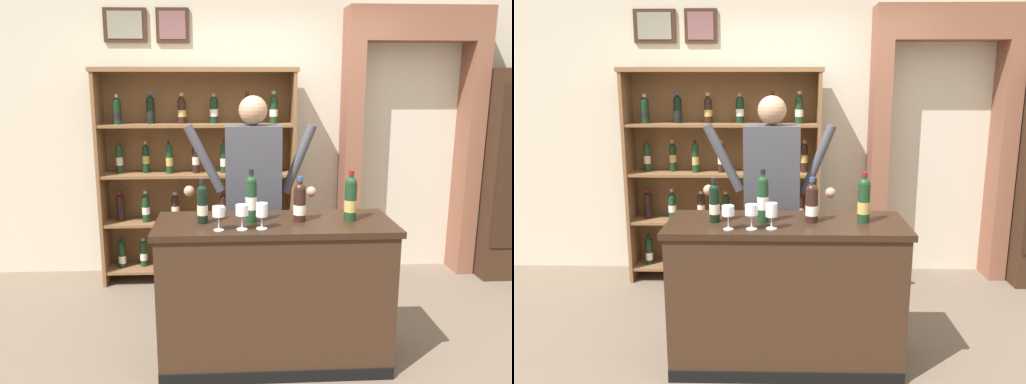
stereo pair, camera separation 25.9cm
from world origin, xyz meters
TOP-DOWN VIEW (x-y plane):
  - ground_plane at (0.00, 0.00)m, footprint 14.00×14.00m
  - back_wall at (-0.00, 1.82)m, footprint 12.00×0.19m
  - wine_shelf at (-0.58, 1.51)m, footprint 1.79×0.35m
  - archway_doorway at (1.42, 1.69)m, footprint 1.30×0.45m
  - tasting_counter at (-0.01, -0.00)m, footprint 1.52×0.57m
  - shopkeeper at (-0.12, 0.63)m, footprint 1.00×0.22m
  - tasting_bottle_chianti at (-0.47, -0.01)m, footprint 0.07×0.07m
  - tasting_bottle_rosso at (-0.16, -0.02)m, footprint 0.07×0.07m
  - tasting_bottle_vin_santo at (0.15, 0.00)m, footprint 0.08×0.08m
  - tasting_bottle_riserva at (0.47, 0.00)m, footprint 0.08×0.08m
  - wine_glass_left at (-0.11, -0.16)m, footprint 0.07×0.07m
  - wine_glass_right at (-0.23, -0.17)m, footprint 0.08×0.08m
  - wine_glass_center at (-0.37, -0.18)m, footprint 0.08×0.08m

SIDE VIEW (x-z plane):
  - ground_plane at x=0.00m, z-range -0.02..0.00m
  - tasting_counter at x=-0.01m, z-range 0.00..0.97m
  - wine_shelf at x=-0.58m, z-range 0.05..2.00m
  - shopkeeper at x=-0.12m, z-range 0.21..1.95m
  - wine_glass_center at x=-0.37m, z-range 1.01..1.16m
  - wine_glass_right at x=-0.23m, z-range 1.01..1.16m
  - wine_glass_left at x=-0.11m, z-range 1.00..1.17m
  - tasting_bottle_vin_santo at x=0.15m, z-range 0.95..1.24m
  - tasting_bottle_chianti at x=-0.47m, z-range 0.96..1.24m
  - tasting_bottle_riserva at x=0.47m, z-range 0.96..1.28m
  - tasting_bottle_rosso at x=-0.16m, z-range 0.96..1.30m
  - archway_doorway at x=1.42m, z-range 0.16..2.66m
  - back_wall at x=0.00m, z-range 0.00..3.10m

